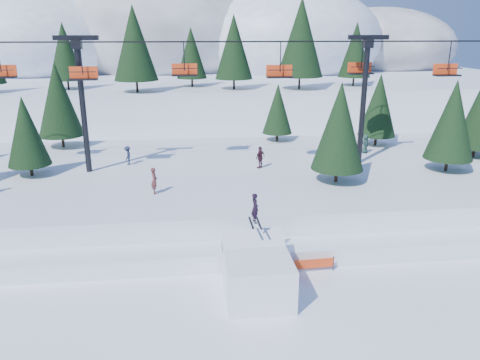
{
  "coord_description": "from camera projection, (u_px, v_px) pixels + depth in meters",
  "views": [
    {
      "loc": [
        -1.21,
        -18.46,
        13.07
      ],
      "look_at": [
        1.6,
        6.0,
        5.2
      ],
      "focal_mm": 35.0,
      "sensor_mm": 36.0,
      "label": 1
    }
  ],
  "objects": [
    {
      "name": "ground",
      "position": [
        221.0,
        328.0,
        21.58
      ],
      "size": [
        160.0,
        160.0,
        0.0
      ],
      "primitive_type": "plane",
      "color": "white",
      "rests_on": "ground"
    },
    {
      "name": "conifer_stand",
      "position": [
        213.0,
        112.0,
        37.57
      ],
      "size": [
        60.19,
        17.45,
        9.44
      ],
      "color": "black",
      "rests_on": "mid_shelf"
    },
    {
      "name": "mountain_ridge",
      "position": [
        164.0,
        50.0,
        87.48
      ],
      "size": [
        119.0,
        60.84,
        26.46
      ],
      "color": "white",
      "rests_on": "ground"
    },
    {
      "name": "chairlift",
      "position": [
        228.0,
        82.0,
        36.05
      ],
      "size": [
        46.0,
        3.21,
        10.28
      ],
      "color": "black",
      "rests_on": "mid_shelf"
    },
    {
      "name": "berm",
      "position": [
        211.0,
        242.0,
        28.99
      ],
      "size": [
        70.0,
        6.0,
        1.1
      ],
      "primitive_type": "cube",
      "color": "white",
      "rests_on": "ground"
    },
    {
      "name": "mid_shelf",
      "position": [
        204.0,
        182.0,
        38.24
      ],
      "size": [
        70.0,
        22.0,
        2.5
      ],
      "primitive_type": "cube",
      "color": "white",
      "rests_on": "ground"
    },
    {
      "name": "banner_far",
      "position": [
        363.0,
        245.0,
        28.63
      ],
      "size": [
        2.66,
        1.1,
        0.9
      ],
      "color": "black",
      "rests_on": "ground"
    },
    {
      "name": "jump_kicker",
      "position": [
        257.0,
        272.0,
        23.99
      ],
      "size": [
        3.34,
        4.55,
        5.02
      ],
      "color": "white",
      "rests_on": "ground"
    },
    {
      "name": "banner_near",
      "position": [
        310.0,
        264.0,
        26.32
      ],
      "size": [
        2.86,
        0.21,
        0.9
      ],
      "color": "black",
      "rests_on": "ground"
    },
    {
      "name": "distant_skiers",
      "position": [
        190.0,
        161.0,
        36.61
      ],
      "size": [
        30.34,
        9.9,
        1.83
      ],
      "color": "#572927",
      "rests_on": "mid_shelf"
    }
  ]
}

